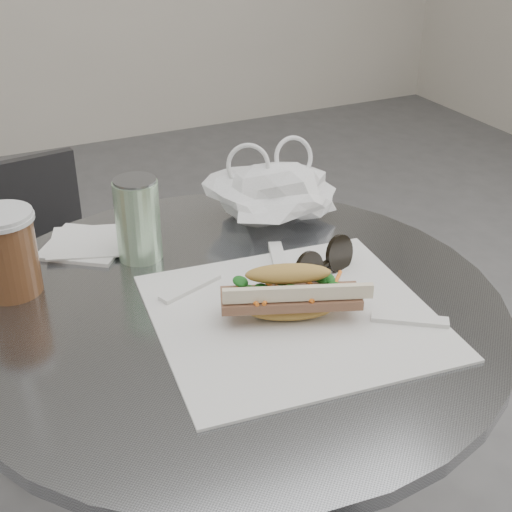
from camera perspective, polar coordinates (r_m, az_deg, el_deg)
name	(u,v)px	position (r m, az deg, el deg)	size (l,w,h in m)	color
cafe_table	(235,449)	(1.16, -1.66, -15.18)	(0.76, 0.76, 0.74)	slate
chair_far	(54,331)	(1.75, -15.88, -5.77)	(0.37, 0.39, 0.69)	#313134
sandwich_paper	(293,316)	(0.96, 2.99, -4.80)	(0.36, 0.34, 0.00)	white
banh_mi	(290,293)	(0.94, 2.70, -3.01)	(0.24, 0.17, 0.08)	#BE8B48
iced_coffee	(6,251)	(1.05, -19.35, 0.36)	(0.09, 0.09, 0.26)	brown
sunglasses	(323,265)	(1.04, 5.37, -0.70)	(0.13, 0.07, 0.06)	black
plastic_bag	(276,196)	(1.19, 1.60, 4.84)	(0.21, 0.16, 0.10)	white
napkin_stack	(86,243)	(1.17, -13.45, 0.98)	(0.17, 0.17, 0.01)	white
drink_can	(138,219)	(1.09, -9.43, 2.92)	(0.07, 0.07, 0.13)	#61A35F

